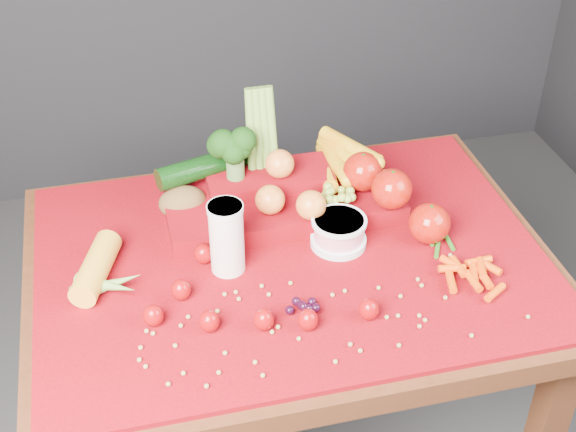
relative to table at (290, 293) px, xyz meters
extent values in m
cube|color=#33190B|center=(0.00, 0.00, 0.07)|extent=(1.10, 0.80, 0.05)
cube|color=#33190B|center=(-0.48, 0.33, -0.31)|extent=(0.06, 0.06, 0.70)
cube|color=#33190B|center=(0.48, 0.33, -0.31)|extent=(0.06, 0.06, 0.70)
cube|color=maroon|center=(0.00, 0.00, 0.10)|extent=(1.05, 0.75, 0.01)
cylinder|color=silver|center=(-0.13, -0.01, 0.19)|extent=(0.07, 0.07, 0.16)
cylinder|color=silver|center=(-0.13, -0.01, 0.26)|extent=(0.07, 0.07, 0.01)
cylinder|color=silver|center=(0.11, 0.01, 0.12)|extent=(0.12, 0.12, 0.02)
cylinder|color=pink|center=(0.11, 0.01, 0.15)|extent=(0.10, 0.10, 0.05)
cylinder|color=silver|center=(0.11, 0.01, 0.17)|extent=(0.12, 0.12, 0.01)
ellipsoid|color=#9B020A|center=(-0.24, -0.08, 0.13)|extent=(0.04, 0.04, 0.04)
cone|color=#0F490D|center=(-0.24, -0.08, 0.15)|extent=(0.03, 0.03, 0.01)
ellipsoid|color=#9B020A|center=(-0.30, -0.14, 0.13)|extent=(0.04, 0.04, 0.04)
cone|color=#0F490D|center=(-0.30, -0.14, 0.15)|extent=(0.03, 0.03, 0.01)
ellipsoid|color=#9B020A|center=(-0.20, -0.18, 0.13)|extent=(0.04, 0.04, 0.04)
cone|color=#0F490D|center=(-0.20, -0.18, 0.15)|extent=(0.03, 0.03, 0.01)
ellipsoid|color=#9B020A|center=(-0.10, -0.20, 0.13)|extent=(0.04, 0.04, 0.04)
cone|color=#0F490D|center=(-0.10, -0.20, 0.15)|extent=(0.03, 0.03, 0.01)
ellipsoid|color=#9B020A|center=(-0.02, -0.22, 0.13)|extent=(0.04, 0.04, 0.04)
cone|color=#0F490D|center=(-0.02, -0.22, 0.15)|extent=(0.03, 0.03, 0.01)
ellipsoid|color=#9B020A|center=(0.10, -0.22, 0.13)|extent=(0.04, 0.04, 0.04)
cone|color=#0F490D|center=(0.10, -0.22, 0.15)|extent=(0.03, 0.03, 0.01)
ellipsoid|color=#9B020A|center=(-0.18, 0.02, 0.13)|extent=(0.04, 0.04, 0.04)
cone|color=#0F490D|center=(-0.18, 0.02, 0.15)|extent=(0.03, 0.03, 0.01)
cylinder|color=gold|center=(-0.40, 0.02, 0.13)|extent=(0.11, 0.19, 0.06)
ellipsoid|color=#54361B|center=(-0.20, 0.19, 0.14)|extent=(0.11, 0.08, 0.07)
cube|color=maroon|center=(0.02, 0.15, 0.13)|extent=(0.52, 0.22, 0.04)
cube|color=maroon|center=(0.00, 0.20, 0.17)|extent=(0.28, 0.12, 0.03)
sphere|color=#A11611|center=(0.24, 0.06, 0.20)|extent=(0.09, 0.09, 0.09)
sphere|color=#A11611|center=(0.30, -0.02, 0.15)|extent=(0.09, 0.09, 0.09)
sphere|color=#A11611|center=(0.20, 0.14, 0.20)|extent=(0.09, 0.09, 0.09)
sphere|color=#BA431E|center=(-0.02, 0.10, 0.18)|extent=(0.06, 0.06, 0.06)
sphere|color=#BA431E|center=(0.06, 0.06, 0.18)|extent=(0.06, 0.06, 0.06)
sphere|color=#BA431E|center=(0.02, 0.18, 0.22)|extent=(0.06, 0.06, 0.06)
cylinder|color=gold|center=(0.14, 0.22, 0.17)|extent=(0.06, 0.18, 0.04)
cylinder|color=gold|center=(0.16, 0.22, 0.18)|extent=(0.04, 0.18, 0.04)
cylinder|color=gold|center=(0.18, 0.22, 0.20)|extent=(0.08, 0.18, 0.04)
cylinder|color=gold|center=(0.20, 0.22, 0.21)|extent=(0.11, 0.18, 0.04)
cylinder|color=#3F662D|center=(-0.08, 0.20, 0.21)|extent=(0.04, 0.04, 0.04)
cylinder|color=olive|center=(-0.03, 0.24, 0.26)|extent=(0.03, 0.06, 0.22)
cylinder|color=olive|center=(-0.02, 0.24, 0.26)|extent=(0.02, 0.06, 0.22)
cylinder|color=olive|center=(0.00, 0.24, 0.26)|extent=(0.02, 0.06, 0.22)
cylinder|color=olive|center=(0.02, 0.24, 0.26)|extent=(0.03, 0.06, 0.22)
cylinder|color=black|center=(-0.14, 0.24, 0.20)|extent=(0.23, 0.11, 0.05)
camera|label=1|loc=(-0.31, -1.27, 1.18)|focal=50.00mm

